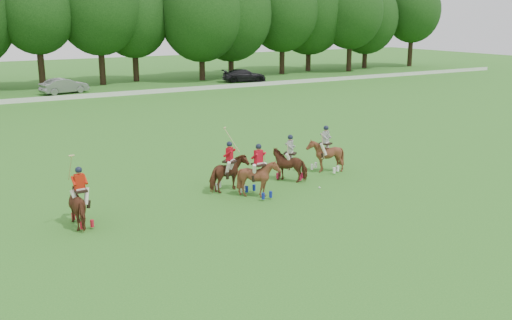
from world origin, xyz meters
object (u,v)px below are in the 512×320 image
polo_stripe_a (290,164)px  polo_red_c (259,178)px  polo_stripe_b (325,155)px  polo_ball (319,188)px  car_mid (64,86)px  polo_red_a (81,204)px  car_right (244,76)px  polo_red_b (230,174)px

polo_stripe_a → polo_red_c: bearing=-150.5°
polo_stripe_b → polo_ball: size_ratio=26.82×
car_mid → polo_red_c: size_ratio=1.99×
polo_red_a → polo_stripe_b: bearing=6.9°
car_mid → polo_stripe_b: bearing=173.8°
polo_ball → car_mid: bearing=94.5°
polo_red_c → polo_ball: size_ratio=26.62×
car_right → polo_ball: bearing=172.2°
car_mid → polo_red_a: bearing=155.1°
polo_red_a → polo_stripe_a: bearing=6.6°
polo_red_a → polo_stripe_b: (12.66, 1.54, 0.04)m
polo_stripe_b → car_mid: bearing=97.7°
polo_red_a → polo_stripe_b: polo_red_a is taller
car_right → polo_red_a: bearing=160.2°
polo_red_a → polo_ball: 10.74m
polo_red_a → polo_stripe_b: size_ratio=1.18×
polo_red_a → polo_stripe_b: 12.75m
car_right → polo_red_b: (-21.66, -37.99, 0.08)m
car_right → polo_red_b: size_ratio=1.82×
polo_red_a → polo_red_c: polo_red_a is taller
car_right → polo_red_c: bearing=168.4°
polo_red_c → polo_ball: bearing=-7.3°
polo_red_a → polo_red_b: polo_red_b is taller
polo_stripe_a → polo_ball: (0.41, -1.89, -0.76)m
polo_ball → car_right: bearing=65.8°
car_mid → polo_stripe_b: 37.79m
polo_red_a → polo_ball: (10.69, -0.70, -0.79)m
car_mid → polo_red_c: bearing=166.2°
polo_stripe_a → polo_stripe_b: 2.41m
polo_stripe_a → polo_red_b: bearing=-176.7°
polo_stripe_b → polo_ball: polo_stripe_b is taller
car_mid → polo_red_a: 39.71m
car_mid → polo_stripe_b: polo_stripe_b is taller
car_right → polo_red_c: size_ratio=2.18×
car_right → polo_red_c: 44.50m
car_right → polo_red_b: 43.73m
car_mid → polo_ball: 39.81m
car_mid → polo_red_c: polo_red_c is taller
car_right → polo_stripe_a: polo_stripe_a is taller
car_mid → polo_red_c: (0.06, -39.29, 0.09)m
car_right → polo_ball: 43.52m
car_mid → polo_stripe_b: size_ratio=1.97×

